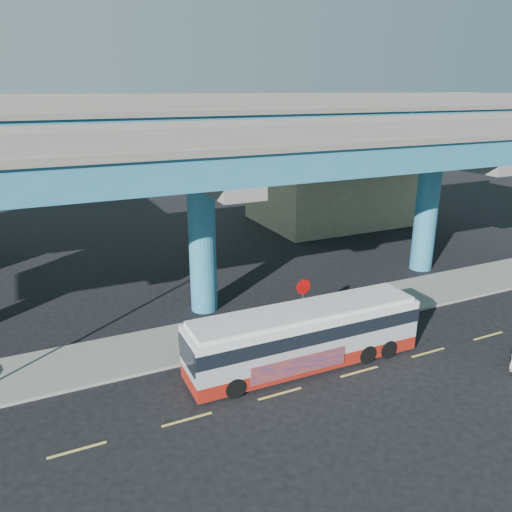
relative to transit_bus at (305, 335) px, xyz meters
name	(u,v)px	position (x,y,z in m)	size (l,w,h in m)	color
ground	(277,390)	(-2.05, -1.27, -1.54)	(120.00, 120.00, 0.00)	black
sidewalk	(228,333)	(-2.05, 4.23, -1.46)	(70.00, 4.00, 0.15)	gray
lane_markings	(280,394)	(-2.05, -1.57, -1.53)	(58.00, 0.12, 0.01)	#D8C64C
viaduct	(198,147)	(-2.05, 7.84, 7.60)	(52.00, 12.40, 11.70)	teal
building_beige	(335,184)	(15.95, 21.71, 1.97)	(14.00, 10.23, 7.00)	tan
transit_bus	(305,335)	(0.00, 0.00, 0.00)	(10.98, 2.46, 2.81)	maroon
stop_sign	(303,293)	(1.58, 2.91, 0.63)	(0.83, 0.09, 2.77)	gray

